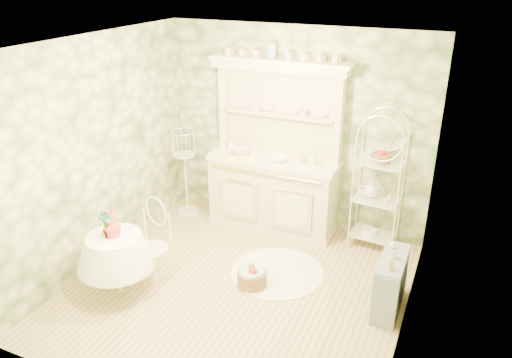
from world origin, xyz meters
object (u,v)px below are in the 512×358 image
at_px(kitchen_dresser, 274,149).
at_px(bakers_rack, 378,181).
at_px(cafe_chair, 150,248).
at_px(floor_basket, 252,276).
at_px(round_table, 117,262).
at_px(birdcage_stand, 185,171).
at_px(side_shelf, 390,282).

xyz_separation_m(kitchen_dresser, bakers_rack, (1.39, 0.05, -0.24)).
distance_m(cafe_chair, floor_basket, 1.19).
bearing_deg(bakers_rack, round_table, -132.58).
height_order(bakers_rack, round_table, bakers_rack).
bearing_deg(kitchen_dresser, birdcage_stand, -173.65).
distance_m(side_shelf, cafe_chair, 2.64).
height_order(cafe_chair, birdcage_stand, birdcage_stand).
bearing_deg(cafe_chair, bakers_rack, 57.78).
xyz_separation_m(kitchen_dresser, birdcage_stand, (-1.29, -0.14, -0.48)).
distance_m(side_shelf, round_table, 2.95).
bearing_deg(round_table, kitchen_dresser, 65.22).
bearing_deg(bakers_rack, birdcage_stand, -170.95).
height_order(side_shelf, floor_basket, side_shelf).
relative_size(cafe_chair, birdcage_stand, 0.69).
distance_m(bakers_rack, cafe_chair, 2.87).
relative_size(round_table, birdcage_stand, 0.58).
relative_size(birdcage_stand, floor_basket, 3.62).
bearing_deg(side_shelf, cafe_chair, -173.00).
relative_size(side_shelf, round_table, 0.96).
bearing_deg(round_table, side_shelf, 18.57).
bearing_deg(bakers_rack, cafe_chair, -133.63).
bearing_deg(cafe_chair, birdcage_stand, 124.50).
height_order(bakers_rack, floor_basket, bakers_rack).
height_order(round_table, floor_basket, round_table).
xyz_separation_m(bakers_rack, cafe_chair, (-2.13, -1.88, -0.45)).
relative_size(round_table, floor_basket, 2.11).
distance_m(bakers_rack, floor_basket, 1.97).
xyz_separation_m(kitchen_dresser, side_shelf, (1.82, -1.18, -0.83)).
bearing_deg(round_table, cafe_chair, 50.48).
height_order(birdcage_stand, floor_basket, birdcage_stand).
xyz_separation_m(kitchen_dresser, cafe_chair, (-0.74, -1.83, -0.69)).
bearing_deg(round_table, birdcage_stand, 99.08).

